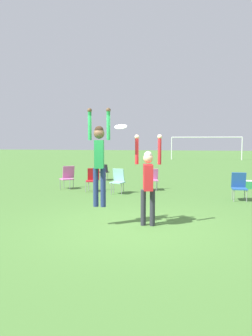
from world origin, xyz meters
TOP-DOWN VIEW (x-y plane):
  - ground_plane at (0.00, 0.00)m, footprint 120.00×120.00m
  - person_jumping at (-0.69, -0.07)m, footprint 0.53×0.41m
  - person_defending at (0.40, 0.12)m, footprint 0.62×0.50m
  - frisbee at (-0.19, -0.08)m, footprint 0.27×0.26m
  - camping_chair_0 at (-3.46, 5.39)m, footprint 0.67×0.75m
  - camping_chair_1 at (-2.71, 8.41)m, footprint 0.60×0.65m
  - camping_chair_2 at (-1.19, 4.49)m, footprint 0.55×0.60m
  - camping_chair_3 at (-2.26, 4.88)m, footprint 0.57×0.62m
  - camping_chair_4 at (-0.04, 5.61)m, footprint 0.57×0.61m
  - camping_chair_5 at (2.98, 3.84)m, footprint 0.46×0.50m
  - cooler_box at (3.76, 6.60)m, footprint 0.44×0.32m
  - soccer_goal at (3.42, 27.13)m, footprint 7.10×0.10m

SIDE VIEW (x-z plane):
  - ground_plane at x=0.00m, z-range 0.00..0.00m
  - cooler_box at x=3.76m, z-range 0.00..0.33m
  - camping_chair_1 at x=-2.71m, z-range 0.08..0.86m
  - camping_chair_4 at x=-0.04m, z-range 0.07..0.90m
  - camping_chair_3 at x=-2.26m, z-range 0.07..0.95m
  - camping_chair_5 at x=2.98m, z-range 0.06..0.96m
  - camping_chair_0 at x=-3.46m, z-range 0.06..0.97m
  - camping_chair_2 at x=-1.19m, z-range 0.07..0.99m
  - person_defending at x=0.40m, z-range 0.06..2.14m
  - person_jumping at x=-0.69m, z-range 0.52..2.75m
  - soccer_goal at x=3.42m, z-range 0.67..3.02m
  - frisbee at x=-0.19m, z-range 2.19..2.31m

